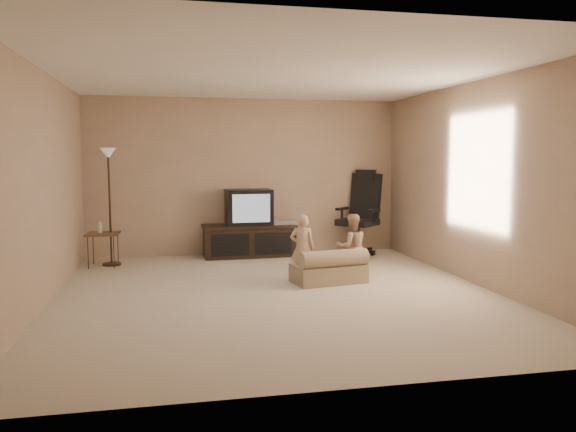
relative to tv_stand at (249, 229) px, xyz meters
name	(u,v)px	position (x,y,z in m)	size (l,w,h in m)	color
floor	(276,293)	(-0.03, -2.49, -0.44)	(5.50, 5.50, 0.00)	beige
room_shell	(276,162)	(-0.03, -2.49, 1.08)	(5.50, 5.50, 5.50)	white
tv_stand	(249,229)	(0.00, 0.00, 0.00)	(1.50, 0.59, 1.07)	black
office_chair	(360,223)	(1.81, -0.08, 0.05)	(0.89, 0.89, 1.37)	black
side_table	(103,234)	(-2.18, -0.39, 0.03)	(0.47, 0.47, 0.66)	brown
floor_lamp	(109,180)	(-2.07, -0.33, 0.80)	(0.26, 0.26, 1.70)	#312315
child_sofa	(330,269)	(0.73, -2.10, -0.27)	(0.96, 0.65, 0.44)	tan
toddler_left	(302,248)	(0.41, -1.93, -0.01)	(0.31, 0.23, 0.86)	#D5AA85
toddler_right	(351,247)	(1.04, -2.00, -0.01)	(0.42, 0.23, 0.86)	#D5AA85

